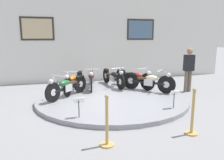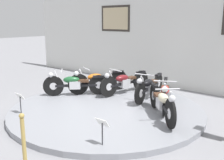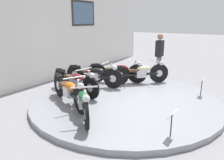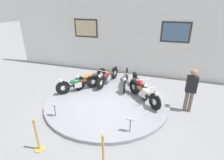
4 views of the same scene
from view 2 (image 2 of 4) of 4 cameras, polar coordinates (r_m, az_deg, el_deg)
The scene contains 12 objects.
ground_plane at distance 6.90m, azimuth -1.13°, elevation -6.89°, with size 60.00×60.00×0.00m, color gray.
display_platform at distance 6.88m, azimuth -1.13°, elevation -6.41°, with size 4.95×4.95×0.12m, color gray.
back_wall at distance 9.41m, azimuth 12.89°, elevation 11.67°, with size 14.00×0.22×4.38m.
motorcycle_green at distance 7.90m, azimuth -8.11°, elevation -0.71°, with size 1.42×1.43×0.78m.
motorcycle_orange at distance 8.17m, azimuth -3.12°, elevation -0.03°, with size 0.87×1.84×0.80m.
motorcycle_maroon at distance 8.05m, azimuth 2.72°, elevation -0.29°, with size 0.55×1.95×0.79m.
motorcycle_black at distance 7.57m, azimuth 8.12°, elevation -1.26°, with size 0.54×1.96×0.79m.
motorcycle_red at distance 6.87m, azimuth 11.43°, elevation -2.78°, with size 0.95×1.80×0.80m.
motorcycle_cream at distance 6.15m, azimuth 10.81°, elevation -4.62°, with size 1.43×1.45×0.79m.
info_placard_front_left at distance 6.68m, azimuth -19.37°, elevation -3.89°, with size 0.26×0.11×0.51m.
info_placard_front_centre at distance 4.74m, azimuth -2.14°, elevation -9.96°, with size 0.26×0.11×0.51m.
stanchion_post_right_of_entry at distance 4.28m, azimuth -18.44°, elevation -15.47°, with size 0.28×0.28×1.02m.
Camera 2 is at (4.21, -4.95, 2.32)m, focal length 42.00 mm.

